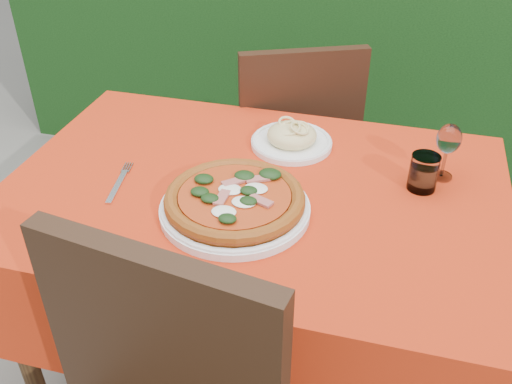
% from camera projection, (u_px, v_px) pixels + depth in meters
% --- Properties ---
extents(ground, '(60.00, 60.00, 0.00)m').
position_uv_depth(ground, '(254.00, 376.00, 1.86)').
color(ground, '#67635D').
rests_on(ground, ground).
extents(dining_table, '(1.26, 0.86, 0.75)m').
position_uv_depth(dining_table, '(254.00, 233.00, 1.53)').
color(dining_table, '#412B15').
rests_on(dining_table, ground).
extents(chair_far, '(0.55, 0.55, 0.92)m').
position_uv_depth(chair_far, '(293.00, 144.00, 2.06)').
color(chair_far, black).
rests_on(chair_far, ground).
extents(pizza_plate, '(0.41, 0.41, 0.07)m').
position_uv_depth(pizza_plate, '(235.00, 202.00, 1.33)').
color(pizza_plate, white).
rests_on(pizza_plate, dining_table).
extents(pasta_plate, '(0.23, 0.23, 0.06)m').
position_uv_depth(pasta_plate, '(292.00, 138.00, 1.60)').
color(pasta_plate, white).
rests_on(pasta_plate, dining_table).
extents(water_glass, '(0.07, 0.07, 0.09)m').
position_uv_depth(water_glass, '(423.00, 174.00, 1.41)').
color(water_glass, white).
rests_on(water_glass, dining_table).
extents(wine_glass, '(0.06, 0.06, 0.15)m').
position_uv_depth(wine_glass, '(449.00, 141.00, 1.42)').
color(wine_glass, silver).
rests_on(wine_glass, dining_table).
extents(fork, '(0.06, 0.20, 0.01)m').
position_uv_depth(fork, '(117.00, 186.00, 1.43)').
color(fork, silver).
rests_on(fork, dining_table).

